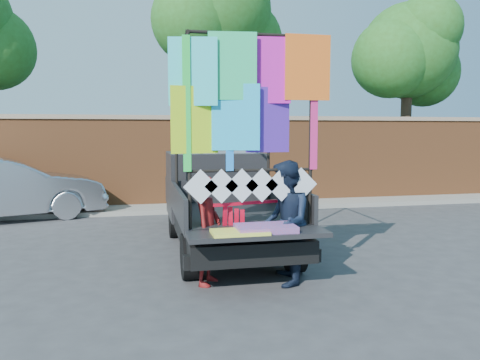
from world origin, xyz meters
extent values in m
plane|color=#38383A|center=(0.00, 0.00, 0.00)|extent=(90.00, 90.00, 0.00)
cube|color=#9A562C|center=(0.00, 7.00, 1.25)|extent=(30.00, 0.35, 2.50)
cube|color=gray|center=(0.00, 7.00, 2.55)|extent=(30.00, 0.45, 0.12)
cube|color=gray|center=(0.00, 6.30, 0.06)|extent=(30.00, 1.20, 0.12)
cylinder|color=#38281C|center=(1.00, 8.20, 2.73)|extent=(0.36, 0.36, 5.46)
sphere|color=#2A601B|center=(1.00, 8.20, 5.85)|extent=(3.20, 3.20, 3.20)
sphere|color=#2A601B|center=(1.90, 8.60, 5.07)|extent=(2.40, 2.40, 2.40)
sphere|color=#2A601B|center=(0.20, 7.90, 5.46)|extent=(2.60, 2.60, 2.60)
cylinder|color=#38281C|center=(7.50, 8.20, 2.27)|extent=(0.36, 0.36, 4.55)
sphere|color=#2A601B|center=(7.50, 8.20, 4.88)|extent=(3.20, 3.20, 3.20)
sphere|color=#2A601B|center=(8.40, 8.60, 4.23)|extent=(2.40, 2.40, 2.40)
sphere|color=#2A601B|center=(6.70, 7.90, 4.55)|extent=(2.60, 2.60, 2.60)
sphere|color=#2A601B|center=(7.80, 7.60, 5.52)|extent=(2.20, 2.20, 2.20)
cylinder|color=black|center=(-0.82, 3.05, 0.34)|extent=(0.23, 0.68, 0.68)
cylinder|color=black|center=(-0.82, 0.26, 0.34)|extent=(0.23, 0.68, 0.68)
cylinder|color=black|center=(0.79, 3.05, 0.34)|extent=(0.23, 0.68, 0.68)
cylinder|color=black|center=(0.79, 0.26, 0.34)|extent=(0.23, 0.68, 0.68)
cube|color=black|center=(-0.02, 1.60, 0.52)|extent=(1.76, 4.35, 0.31)
cube|color=black|center=(-0.02, 0.83, 0.81)|extent=(1.86, 2.38, 0.10)
cube|color=black|center=(-0.93, 0.83, 1.04)|extent=(0.06, 2.38, 0.47)
cube|color=black|center=(0.90, 0.83, 1.04)|extent=(0.06, 2.38, 0.47)
cube|color=black|center=(-0.02, 2.00, 1.04)|extent=(1.86, 0.06, 0.47)
cube|color=black|center=(-0.02, 3.00, 1.09)|extent=(1.86, 1.66, 1.29)
cube|color=#8C9EAD|center=(-0.02, 2.53, 1.50)|extent=(1.66, 0.06, 0.57)
cube|color=#8C9EAD|center=(-0.02, 3.78, 1.29)|extent=(1.66, 0.10, 0.72)
cube|color=black|center=(-0.02, 4.14, 0.83)|extent=(1.81, 0.93, 0.57)
cube|color=black|center=(-0.02, -0.62, 0.83)|extent=(1.86, 0.57, 0.06)
cube|color=black|center=(-0.02, -0.39, 0.43)|extent=(1.92, 0.16, 0.19)
cylinder|color=black|center=(-0.87, -0.26, 2.15)|extent=(0.05, 0.05, 2.59)
cylinder|color=black|center=(-0.87, 1.91, 2.15)|extent=(0.05, 0.05, 2.59)
cylinder|color=black|center=(0.83, -0.26, 2.15)|extent=(0.05, 0.05, 2.59)
cylinder|color=black|center=(0.83, 1.91, 2.15)|extent=(0.05, 0.05, 2.59)
cylinder|color=black|center=(-0.02, -0.26, 3.45)|extent=(1.76, 0.05, 0.05)
cylinder|color=black|center=(-0.02, 1.91, 3.45)|extent=(1.76, 0.05, 0.05)
cylinder|color=black|center=(-0.87, 0.83, 3.45)|extent=(0.05, 2.23, 0.05)
cylinder|color=black|center=(0.83, 0.83, 3.45)|extent=(0.05, 2.23, 0.05)
cylinder|color=black|center=(-0.02, -0.26, 1.64)|extent=(1.76, 0.04, 0.04)
cube|color=#30D8E5|center=(-0.79, -0.28, 2.98)|extent=(0.64, 0.02, 0.88)
cube|color=#25D582|center=(-0.27, -0.32, 2.98)|extent=(0.64, 0.02, 0.88)
cube|color=#E319BB|center=(0.24, -0.28, 2.98)|extent=(0.64, 0.02, 0.88)
cube|color=orange|center=(0.76, -0.32, 2.98)|extent=(0.64, 0.02, 0.88)
cube|color=#C8FF1A|center=(-0.79, -0.28, 2.31)|extent=(0.64, 0.02, 0.88)
cube|color=#1CC0FF|center=(-0.27, -0.32, 2.31)|extent=(0.64, 0.02, 0.88)
cube|color=#5525BA|center=(0.24, -0.28, 2.31)|extent=(0.64, 0.02, 0.88)
cube|color=#1DE94A|center=(-0.90, -0.30, 2.52)|extent=(0.10, 0.01, 1.76)
cube|color=#DD2475|center=(0.86, -0.30, 2.52)|extent=(0.10, 0.01, 1.76)
cube|color=#1C87FF|center=(-0.33, -0.30, 2.52)|extent=(0.10, 0.01, 1.76)
cube|color=white|center=(-0.72, -0.29, 1.43)|extent=(0.47, 0.01, 0.47)
cube|color=white|center=(-0.44, -0.29, 1.43)|extent=(0.47, 0.01, 0.47)
cube|color=white|center=(-0.16, -0.29, 1.43)|extent=(0.47, 0.01, 0.47)
cube|color=white|center=(0.12, -0.29, 1.43)|extent=(0.47, 0.01, 0.47)
cube|color=white|center=(0.41, -0.29, 1.43)|extent=(0.47, 0.01, 0.47)
cube|color=white|center=(0.69, -0.29, 1.43)|extent=(0.47, 0.01, 0.47)
cube|color=#F33655|center=(0.09, -0.62, 0.90)|extent=(0.78, 0.47, 0.08)
cube|color=#EFF74E|center=(-0.27, -0.70, 0.88)|extent=(0.72, 0.41, 0.04)
imported|color=silver|center=(-4.77, 5.79, 0.77)|extent=(4.96, 2.94, 1.55)
imported|color=maroon|center=(-0.59, -0.01, 0.77)|extent=(0.59, 0.67, 1.55)
imported|color=#162138|center=(0.48, -0.24, 0.88)|extent=(0.84, 0.98, 1.76)
cube|color=red|center=(-0.06, -0.13, 1.16)|extent=(0.97, 0.27, 0.04)
cube|color=red|center=(-0.37, -0.15, 0.85)|extent=(0.06, 0.02, 0.57)
cube|color=red|center=(-0.29, -0.15, 0.83)|extent=(0.06, 0.02, 0.57)
cube|color=red|center=(-0.20, -0.15, 0.81)|extent=(0.06, 0.02, 0.57)
cube|color=red|center=(-0.12, -0.15, 0.79)|extent=(0.06, 0.02, 0.57)
camera|label=1|loc=(-1.51, -6.45, 2.17)|focal=35.00mm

